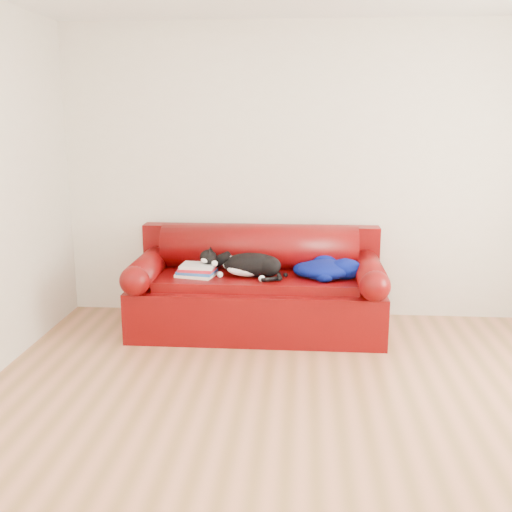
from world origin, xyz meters
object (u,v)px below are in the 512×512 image
(sofa_base, at_px, (257,304))
(blanket, at_px, (326,268))
(cat, at_px, (251,265))
(book_stack, at_px, (197,270))

(sofa_base, distance_m, blanket, 0.67)
(sofa_base, height_order, cat, cat)
(book_stack, relative_size, blanket, 0.55)
(sofa_base, xyz_separation_m, blanket, (0.57, -0.05, 0.34))
(sofa_base, bearing_deg, blanket, -4.53)
(sofa_base, xyz_separation_m, cat, (-0.05, -0.08, 0.36))
(book_stack, distance_m, cat, 0.45)
(blanket, bearing_deg, book_stack, -177.12)
(cat, xyz_separation_m, blanket, (0.62, 0.04, -0.02))
(book_stack, height_order, cat, cat)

